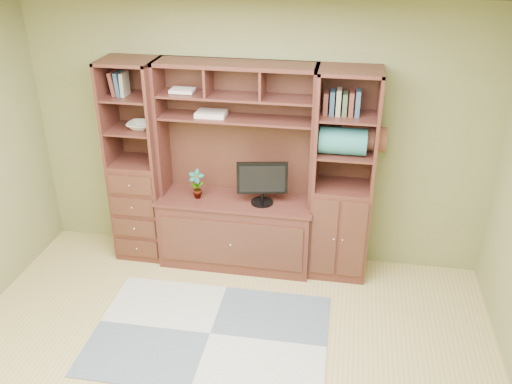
% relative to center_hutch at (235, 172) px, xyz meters
% --- Properties ---
extents(room, '(4.60, 4.10, 2.64)m').
position_rel_center_hutch_xyz_m(room, '(0.16, -1.73, 0.28)').
color(room, tan).
rests_on(room, ground).
extents(center_hutch, '(1.54, 0.53, 2.05)m').
position_rel_center_hutch_xyz_m(center_hutch, '(0.00, 0.00, 0.00)').
color(center_hutch, '#482019').
rests_on(center_hutch, ground).
extents(left_tower, '(0.50, 0.45, 2.05)m').
position_rel_center_hutch_xyz_m(left_tower, '(-1.00, 0.04, 0.00)').
color(left_tower, '#482019').
rests_on(left_tower, ground).
extents(right_tower, '(0.55, 0.45, 2.05)m').
position_rel_center_hutch_xyz_m(right_tower, '(1.02, 0.04, 0.00)').
color(right_tower, '#482019').
rests_on(right_tower, ground).
extents(rug, '(2.01, 1.35, 0.01)m').
position_rel_center_hutch_xyz_m(rug, '(0.01, -1.13, -1.02)').
color(rug, gray).
rests_on(rug, ground).
extents(monitor, '(0.51, 0.30, 0.59)m').
position_rel_center_hutch_xyz_m(monitor, '(0.27, -0.03, 0.00)').
color(monitor, black).
rests_on(monitor, center_hutch).
extents(orchid, '(0.16, 0.11, 0.29)m').
position_rel_center_hutch_xyz_m(orchid, '(-0.38, -0.03, -0.15)').
color(orchid, '#B8613E').
rests_on(orchid, center_hutch).
extents(magazines, '(0.28, 0.20, 0.04)m').
position_rel_center_hutch_xyz_m(magazines, '(-0.23, 0.09, 0.54)').
color(magazines, beige).
rests_on(magazines, center_hutch).
extents(bowl, '(0.24, 0.24, 0.06)m').
position_rel_center_hutch_xyz_m(bowl, '(-0.93, 0.04, 0.39)').
color(bowl, white).
rests_on(bowl, left_tower).
extents(blanket_teal, '(0.42, 0.24, 0.24)m').
position_rel_center_hutch_xyz_m(blanket_teal, '(1.00, -0.01, 0.39)').
color(blanket_teal, '#296B6B').
rests_on(blanket_teal, right_tower).
extents(blanket_red, '(0.41, 0.23, 0.23)m').
position_rel_center_hutch_xyz_m(blanket_red, '(1.18, 0.12, 0.38)').
color(blanket_red, brown).
rests_on(blanket_red, right_tower).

